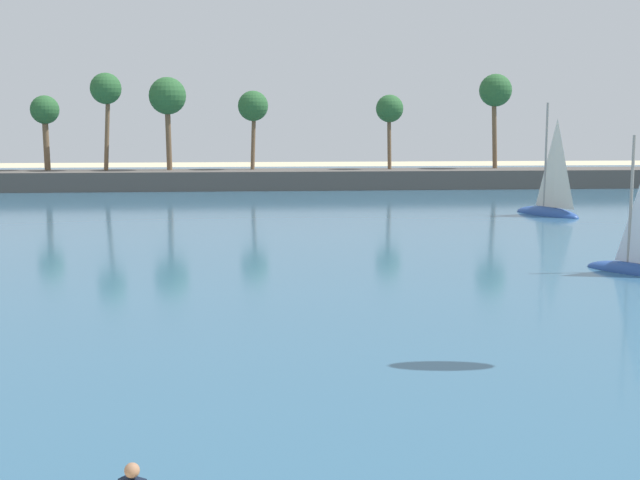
# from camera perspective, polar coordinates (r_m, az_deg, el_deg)

# --- Properties ---
(sea) EXTENTS (220.00, 107.71, 0.06)m
(sea) POSITION_cam_1_polar(r_m,az_deg,el_deg) (66.08, -5.29, 2.50)
(sea) COLOR #33607F
(sea) RESTS_ON ground
(palm_headland) EXTENTS (81.16, 6.37, 10.87)m
(palm_headland) POSITION_cam_1_polar(r_m,az_deg,el_deg) (79.97, -6.00, 5.10)
(palm_headland) COLOR #514C47
(palm_headland) RESTS_ON ground
(sailboat_near_shore) EXTENTS (3.78, 5.73, 8.02)m
(sailboat_near_shore) POSITION_cam_1_polar(r_m,az_deg,el_deg) (58.88, 15.13, 2.34)
(sailboat_near_shore) COLOR #234793
(sailboat_near_shore) RESTS_ON sea
(sailboat_toward_headland) EXTENTS (3.38, 4.17, 6.07)m
(sailboat_toward_headland) POSITION_cam_1_polar(r_m,az_deg,el_deg) (37.26, 20.43, -1.25)
(sailboat_toward_headland) COLOR #234793
(sailboat_toward_headland) RESTS_ON sea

